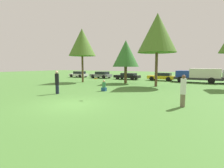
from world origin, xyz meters
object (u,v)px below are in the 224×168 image
at_px(tree_0, 82,42).
at_px(parked_car_white, 79,74).
at_px(parked_car_grey, 101,75).
at_px(parked_car_yellow, 162,76).
at_px(person_catcher, 183,91).
at_px(delivery_truck_blue, 199,75).
at_px(person_thrower, 57,82).
at_px(parked_car_black, 127,76).
at_px(tree_2, 157,33).
at_px(bystander_sitting, 104,86).
at_px(frisbee, 96,79).
at_px(tree_1, 126,54).

distance_m(tree_0, parked_car_white, 11.86).
relative_size(parked_car_grey, parked_car_yellow, 0.99).
bearing_deg(person_catcher, delivery_truck_blue, -91.68).
distance_m(person_thrower, parked_car_black, 16.83).
bearing_deg(parked_car_yellow, parked_car_black, 6.88).
height_order(parked_car_grey, parked_car_black, parked_car_grey).
relative_size(person_thrower, tree_2, 0.24).
bearing_deg(person_thrower, tree_0, 115.62).
distance_m(bystander_sitting, parked_car_white, 20.08).
distance_m(tree_0, parked_car_grey, 9.71).
relative_size(parked_car_white, parked_car_grey, 0.93).
relative_size(bystander_sitting, parked_car_grey, 0.25).
xyz_separation_m(bystander_sitting, parked_car_grey, (-9.19, 14.06, 0.22)).
relative_size(tree_0, parked_car_grey, 1.81).
distance_m(bystander_sitting, parked_car_grey, 16.80).
bearing_deg(parked_car_black, tree_2, 134.71).
relative_size(frisbee, bystander_sitting, 0.25).
height_order(frisbee, delivery_truck_blue, delivery_truck_blue).
distance_m(tree_1, tree_2, 5.15).
xyz_separation_m(frisbee, parked_car_black, (-5.02, 17.03, -0.84)).
xyz_separation_m(person_catcher, tree_2, (-3.87, 8.97, 5.01)).
relative_size(tree_2, parked_car_white, 2.09).
xyz_separation_m(person_catcher, bystander_sitting, (-7.24, 3.11, -0.52)).
xyz_separation_m(bystander_sitting, parked_car_yellow, (2.20, 13.96, 0.23)).
relative_size(frisbee, parked_car_white, 0.07).
relative_size(tree_1, parked_car_white, 1.47).
bearing_deg(parked_car_black, parked_car_grey, -2.63).
distance_m(tree_0, parked_car_yellow, 13.33).
distance_m(person_thrower, tree_0, 11.31).
xyz_separation_m(frisbee, tree_0, (-8.70, 9.46, 4.19)).
xyz_separation_m(person_thrower, delivery_truck_blue, (10.07, 16.50, 0.11)).
xyz_separation_m(person_thrower, person_catcher, (9.86, 0.16, -0.05)).
bearing_deg(tree_1, bystander_sitting, -81.36).
bearing_deg(parked_car_black, frisbee, 109.09).
bearing_deg(delivery_truck_blue, tree_1, 36.90).
height_order(person_thrower, bystander_sitting, person_thrower).
height_order(person_catcher, bystander_sitting, person_catcher).
height_order(bystander_sitting, tree_1, tree_1).
height_order(person_thrower, parked_car_black, person_thrower).
distance_m(tree_1, parked_car_grey, 10.97).
xyz_separation_m(bystander_sitting, parked_car_white, (-14.53, 13.86, 0.20)).
relative_size(person_catcher, bystander_sitting, 1.79).
relative_size(tree_0, tree_2, 0.93).
xyz_separation_m(tree_0, tree_2, (10.60, -0.10, 0.33)).
relative_size(tree_1, parked_car_yellow, 1.35).
relative_size(person_thrower, person_catcher, 1.05).
bearing_deg(person_thrower, tree_1, 81.07).
height_order(frisbee, parked_car_yellow, frisbee).
xyz_separation_m(parked_car_black, delivery_truck_blue, (11.00, -0.30, 0.50)).
height_order(person_catcher, tree_2, tree_2).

